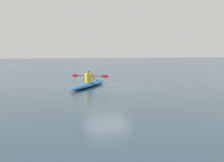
{
  "coord_description": "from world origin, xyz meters",
  "views": [
    {
      "loc": [
        4.14,
        15.27,
        2.0
      ],
      "look_at": [
        1.28,
        5.46,
        0.9
      ],
      "focal_mm": 42.97,
      "sensor_mm": 36.0,
      "label": 1
    }
  ],
  "objects": [
    {
      "name": "ground_plane",
      "position": [
        0.0,
        0.0,
        0.0
      ],
      "size": [
        160.0,
        160.0,
        0.0
      ],
      "primitive_type": "plane",
      "color": "#283D4C"
    },
    {
      "name": "kayak",
      "position": [
        1.1,
        -0.0,
        0.13
      ],
      "size": [
        3.14,
        4.21,
        0.25
      ],
      "color": "#1959A5",
      "rests_on": "ground"
    },
    {
      "name": "kayaker",
      "position": [
        1.11,
        0.01,
        0.57
      ],
      "size": [
        1.93,
        1.32,
        0.75
      ],
      "color": "yellow",
      "rests_on": "kayak"
    }
  ]
}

